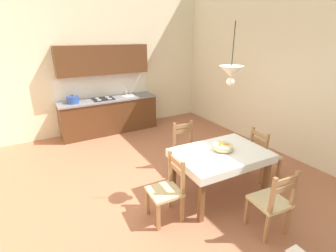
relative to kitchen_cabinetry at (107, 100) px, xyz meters
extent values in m
cube|color=#AD6B4C|center=(0.07, -3.02, -0.91)|extent=(6.14, 7.18, 0.10)
cube|color=beige|center=(0.07, 0.33, 1.14)|extent=(6.14, 0.12, 4.00)
cube|color=beige|center=(2.89, -3.02, 1.14)|extent=(0.12, 7.18, 4.00)
cube|color=#56331C|center=(0.01, -0.04, -0.43)|extent=(2.44, 0.60, 0.86)
cube|color=gray|center=(0.01, -0.05, 0.02)|extent=(2.47, 0.63, 0.04)
cube|color=white|center=(0.01, 0.26, 0.32)|extent=(2.44, 0.01, 0.55)
cube|color=#56331C|center=(0.01, 0.09, 0.99)|extent=(2.24, 0.34, 0.70)
cube|color=black|center=(0.01, -0.31, -0.81)|extent=(2.40, 0.02, 0.09)
cylinder|color=silver|center=(0.55, -0.04, 0.04)|extent=(0.34, 0.34, 0.02)
cylinder|color=silver|center=(0.55, 0.10, 0.15)|extent=(0.02, 0.02, 0.22)
cube|color=black|center=(-0.12, -0.04, 0.05)|extent=(0.52, 0.42, 0.01)
cylinder|color=silver|center=(-0.25, -0.14, 0.06)|extent=(0.11, 0.11, 0.01)
cylinder|color=silver|center=(0.01, -0.14, 0.06)|extent=(0.11, 0.11, 0.01)
cylinder|color=silver|center=(-0.25, 0.06, 0.06)|extent=(0.11, 0.11, 0.01)
cylinder|color=silver|center=(0.01, 0.06, 0.06)|extent=(0.11, 0.11, 0.01)
cylinder|color=#2D4C9E|center=(-0.85, -0.06, 0.12)|extent=(0.28, 0.28, 0.15)
cylinder|color=#2D4C9E|center=(-0.85, -0.06, 0.20)|extent=(0.29, 0.29, 0.02)
sphere|color=black|center=(-0.85, -0.06, 0.23)|extent=(0.04, 0.04, 0.04)
cube|color=brown|center=(0.66, -3.59, -0.12)|extent=(1.39, 0.97, 0.02)
cube|color=brown|center=(0.03, -3.95, -0.49)|extent=(0.07, 0.07, 0.73)
cube|color=brown|center=(1.25, -4.01, -0.49)|extent=(0.07, 0.07, 0.73)
cube|color=brown|center=(0.06, -3.16, -0.49)|extent=(0.07, 0.07, 0.73)
cube|color=brown|center=(1.29, -3.22, -0.49)|extent=(0.07, 0.07, 0.73)
cube|color=white|center=(0.66, -3.59, -0.10)|extent=(1.45, 1.04, 0.00)
cube|color=white|center=(0.64, -4.07, -0.17)|extent=(1.40, 0.07, 0.12)
cube|color=white|center=(0.68, -3.10, -0.17)|extent=(1.40, 0.07, 0.12)
cube|color=white|center=(-0.04, -3.55, -0.17)|extent=(0.05, 0.97, 0.12)
cube|color=white|center=(1.36, -3.62, -0.17)|extent=(0.05, 0.97, 0.12)
cube|color=#D1BC89|center=(0.70, -4.50, -0.43)|extent=(0.46, 0.46, 0.04)
cube|color=#A3754C|center=(0.54, -4.30, -0.65)|extent=(0.05, 0.05, 0.41)
cube|color=#A3754C|center=(0.89, -4.34, -0.65)|extent=(0.05, 0.05, 0.41)
cube|color=#A3754C|center=(0.50, -4.66, -0.39)|extent=(0.05, 0.05, 0.93)
cube|color=#A3754C|center=(0.86, -4.70, -0.39)|extent=(0.05, 0.05, 0.93)
cube|color=#A3754C|center=(0.68, -4.68, -0.01)|extent=(0.32, 0.06, 0.07)
cube|color=#A3754C|center=(0.68, -4.68, -0.12)|extent=(0.32, 0.06, 0.07)
cube|color=#D1BC89|center=(-0.37, -3.64, -0.43)|extent=(0.44, 0.44, 0.04)
cube|color=#A3754C|center=(-0.56, -3.81, -0.65)|extent=(0.05, 0.05, 0.41)
cube|color=#A3754C|center=(-0.54, -3.45, -0.65)|extent=(0.05, 0.05, 0.41)
cube|color=#A3754C|center=(-0.20, -3.83, -0.39)|extent=(0.05, 0.05, 0.93)
cube|color=#A3754C|center=(-0.18, -3.47, -0.39)|extent=(0.05, 0.05, 0.93)
cube|color=#A3754C|center=(-0.19, -3.65, -0.01)|extent=(0.04, 0.32, 0.07)
cube|color=#A3754C|center=(-0.19, -3.65, -0.12)|extent=(0.04, 0.32, 0.07)
cube|color=#D1BC89|center=(1.70, -3.60, -0.43)|extent=(0.48, 0.48, 0.04)
cube|color=#A3754C|center=(1.91, -3.45, -0.65)|extent=(0.05, 0.05, 0.41)
cube|color=#A3754C|center=(1.85, -3.80, -0.65)|extent=(0.05, 0.05, 0.41)
cube|color=#A3754C|center=(1.55, -3.39, -0.39)|extent=(0.05, 0.05, 0.93)
cube|color=#A3754C|center=(1.50, -3.75, -0.39)|extent=(0.05, 0.05, 0.93)
cube|color=#A3754C|center=(1.53, -3.57, -0.01)|extent=(0.07, 0.32, 0.07)
cube|color=#A3754C|center=(1.53, -3.57, -0.12)|extent=(0.07, 0.32, 0.07)
cube|color=#D1BC89|center=(0.63, -2.73, -0.43)|extent=(0.45, 0.45, 0.04)
cube|color=#A3754C|center=(0.80, -2.92, -0.65)|extent=(0.05, 0.05, 0.41)
cube|color=#A3754C|center=(0.44, -2.89, -0.65)|extent=(0.05, 0.05, 0.41)
cube|color=#A3754C|center=(0.83, -2.56, -0.39)|extent=(0.05, 0.05, 0.93)
cube|color=#A3754C|center=(0.47, -2.53, -0.39)|extent=(0.05, 0.05, 0.93)
cube|color=#A3754C|center=(0.65, -2.55, -0.01)|extent=(0.32, 0.05, 0.07)
cube|color=#A3754C|center=(0.65, -2.55, -0.12)|extent=(0.32, 0.05, 0.07)
cylinder|color=beige|center=(0.72, -3.56, -0.09)|extent=(0.17, 0.17, 0.02)
cylinder|color=beige|center=(0.72, -3.56, -0.04)|extent=(0.30, 0.30, 0.07)
sphere|color=orange|center=(0.67, -3.55, -0.03)|extent=(0.09, 0.09, 0.09)
sphere|color=orange|center=(0.78, -3.58, -0.04)|extent=(0.08, 0.08, 0.08)
sphere|color=orange|center=(0.72, -3.53, -0.03)|extent=(0.10, 0.10, 0.10)
cylinder|color=black|center=(0.60, -3.71, 1.46)|extent=(0.01, 0.01, 0.57)
cone|color=silver|center=(0.60, -3.71, 1.14)|extent=(0.32, 0.32, 0.14)
sphere|color=white|center=(0.60, -3.71, 1.00)|extent=(0.11, 0.11, 0.11)
camera|label=1|loc=(-1.75, -6.13, 1.60)|focal=26.44mm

